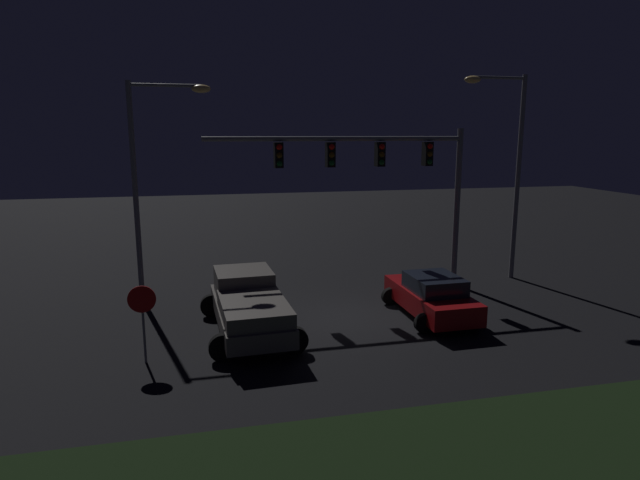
% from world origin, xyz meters
% --- Properties ---
extents(ground_plane, '(80.00, 80.00, 0.00)m').
position_xyz_m(ground_plane, '(0.00, 0.00, 0.00)').
color(ground_plane, black).
extents(pickup_truck, '(3.04, 5.49, 1.80)m').
position_xyz_m(pickup_truck, '(-3.46, -0.69, 1.00)').
color(pickup_truck, '#514C47').
rests_on(pickup_truck, ground_plane).
extents(car_sedan, '(2.52, 4.43, 1.51)m').
position_xyz_m(car_sedan, '(2.91, -0.63, 0.74)').
color(car_sedan, maroon).
rests_on(car_sedan, ground_plane).
extents(traffic_signal_gantry, '(10.32, 0.56, 6.50)m').
position_xyz_m(traffic_signal_gantry, '(2.17, 2.87, 5.03)').
color(traffic_signal_gantry, slate).
rests_on(traffic_signal_gantry, ground_plane).
extents(street_lamp_left, '(2.97, 0.44, 8.15)m').
position_xyz_m(street_lamp_left, '(-6.50, 3.45, 5.16)').
color(street_lamp_left, slate).
rests_on(street_lamp_left, ground_plane).
extents(street_lamp_right, '(2.83, 0.44, 8.69)m').
position_xyz_m(street_lamp_right, '(8.03, 3.38, 5.45)').
color(street_lamp_right, slate).
rests_on(street_lamp_right, ground_plane).
extents(stop_sign, '(0.76, 0.08, 2.23)m').
position_xyz_m(stop_sign, '(-6.50, -2.48, 1.56)').
color(stop_sign, slate).
rests_on(stop_sign, ground_plane).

